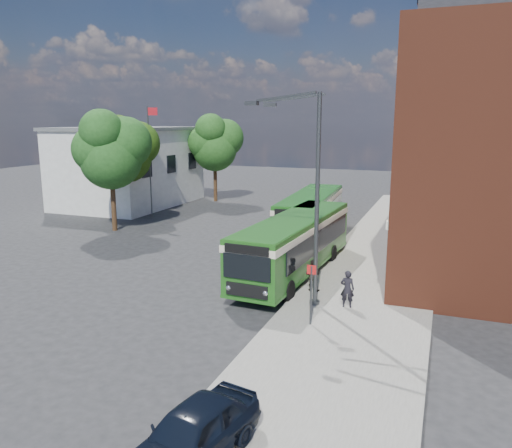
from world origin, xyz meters
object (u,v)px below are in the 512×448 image
at_px(bus_rear, 311,211).
at_px(parked_car, 192,434).
at_px(street_lamp, 309,197).
at_px(bus_front, 295,240).

relative_size(bus_rear, parked_car, 2.86).
xyz_separation_m(street_lamp, parked_car, (0.25, -10.86, -3.96)).
relative_size(bus_front, bus_rear, 1.04).
height_order(street_lamp, bus_front, street_lamp).
height_order(bus_front, parked_car, bus_front).
xyz_separation_m(street_lamp, bus_rear, (-3.18, 12.67, -2.96)).
relative_size(bus_front, parked_car, 2.98).
height_order(street_lamp, bus_rear, street_lamp).
bearing_deg(bus_rear, parked_car, -81.72).
bearing_deg(street_lamp, bus_rear, 104.07).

